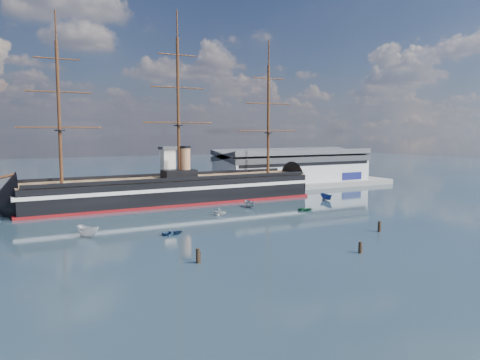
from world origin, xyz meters
name	(u,v)px	position (x,y,z in m)	size (l,w,h in m)	color
ground	(199,213)	(0.00, 40.00, 0.00)	(600.00, 600.00, 0.00)	#1C2A34
quay	(185,195)	(10.00, 76.00, 0.00)	(180.00, 18.00, 2.00)	slate
warehouse	(293,166)	(58.00, 80.00, 7.98)	(63.00, 21.00, 11.60)	#B7BABC
quay_tower	(168,168)	(3.00, 73.00, 9.75)	(5.00, 5.00, 15.00)	silver
warship	(168,191)	(-1.75, 60.00, 4.04)	(112.96, 17.13, 53.94)	black
motorboat_a	(88,237)	(-31.63, 24.80, 0.00)	(7.46, 2.74, 2.98)	silver
motorboat_b	(173,235)	(-15.32, 18.48, 0.00)	(2.88, 1.15, 1.35)	navy
motorboat_c	(250,207)	(16.99, 42.26, 0.00)	(6.21, 2.28, 2.48)	gray
motorboat_d	(220,216)	(3.40, 34.28, 0.00)	(5.88, 2.55, 2.15)	silver
motorboat_e	(305,211)	(27.85, 30.02, 0.00)	(2.61, 1.05, 1.22)	#155430
motorboat_f	(327,200)	(45.49, 42.83, 0.00)	(6.80, 2.49, 2.72)	navy
piling_near_left	(198,263)	(-19.09, -4.02, 0.00)	(0.64, 0.64, 3.19)	black
piling_near_mid	(360,253)	(9.34, -12.00, 0.00)	(0.64, 0.64, 2.81)	black
piling_near_right	(379,232)	(25.69, -0.18, 0.00)	(0.64, 0.64, 3.06)	black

